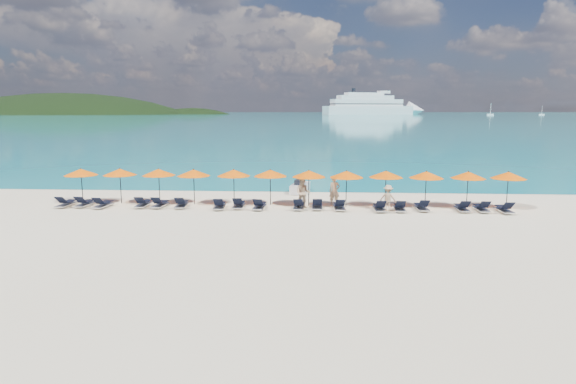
{
  "coord_description": "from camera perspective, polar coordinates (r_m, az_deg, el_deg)",
  "views": [
    {
      "loc": [
        1.64,
        -24.47,
        5.94
      ],
      "look_at": [
        0.0,
        3.0,
        1.2
      ],
      "focal_mm": 30.0,
      "sensor_mm": 36.0,
      "label": 1
    }
  ],
  "objects": [
    {
      "name": "umbrella_1",
      "position": [
        32.34,
        -19.32,
        2.25
      ],
      "size": [
        2.1,
        2.1,
        2.28
      ],
      "color": "black",
      "rests_on": "ground"
    },
    {
      "name": "lounger_2",
      "position": [
        31.48,
        -21.09,
        -1.33
      ],
      "size": [
        0.76,
        1.75,
        0.66
      ],
      "rotation": [
        0.0,
        0.0,
        -0.09
      ],
      "color": "silver",
      "rests_on": "ground"
    },
    {
      "name": "umbrella_11",
      "position": [
        31.9,
        24.67,
        1.81
      ],
      "size": [
        2.1,
        2.1,
        2.28
      ],
      "color": "black",
      "rests_on": "ground"
    },
    {
      "name": "beachgoer_a",
      "position": [
        30.02,
        5.52,
        0.11
      ],
      "size": [
        0.75,
        0.57,
        1.85
      ],
      "primitive_type": "imported",
      "rotation": [
        0.0,
        0.0,
        0.2
      ],
      "color": "tan",
      "rests_on": "ground"
    },
    {
      "name": "umbrella_8",
      "position": [
        30.08,
        11.54,
        2.08
      ],
      "size": [
        2.1,
        2.1,
        2.28
      ],
      "color": "black",
      "rests_on": "ground"
    },
    {
      "name": "lounger_0",
      "position": [
        32.67,
        -24.81,
        -1.19
      ],
      "size": [
        0.7,
        1.73,
        0.66
      ],
      "rotation": [
        0.0,
        0.0,
        -0.04
      ],
      "color": "silver",
      "rests_on": "ground"
    },
    {
      "name": "lounger_17",
      "position": [
        30.67,
        24.25,
        -1.82
      ],
      "size": [
        0.65,
        1.71,
        0.66
      ],
      "rotation": [
        0.0,
        0.0,
        0.02
      ],
      "color": "silver",
      "rests_on": "ground"
    },
    {
      "name": "lounger_15",
      "position": [
        30.14,
        19.92,
        -1.73
      ],
      "size": [
        0.66,
        1.71,
        0.66
      ],
      "rotation": [
        0.0,
        0.0,
        -0.02
      ],
      "color": "silver",
      "rests_on": "ground"
    },
    {
      "name": "umbrella_9",
      "position": [
        30.4,
        16.08,
        1.98
      ],
      "size": [
        2.1,
        2.1,
        2.28
      ],
      "color": "black",
      "rests_on": "ground"
    },
    {
      "name": "lounger_1",
      "position": [
        32.26,
        -22.95,
        -1.2
      ],
      "size": [
        0.68,
        1.72,
        0.66
      ],
      "rotation": [
        0.0,
        0.0,
        -0.04
      ],
      "color": "silver",
      "rests_on": "ground"
    },
    {
      "name": "beachgoer_b",
      "position": [
        29.18,
        1.79,
        -0.1
      ],
      "size": [
        0.95,
        0.6,
        1.88
      ],
      "primitive_type": "imported",
      "rotation": [
        0.0,
        0.0,
        -0.08
      ],
      "color": "tan",
      "rests_on": "ground"
    },
    {
      "name": "beachgoer_c",
      "position": [
        28.97,
        11.78,
        -0.7
      ],
      "size": [
        1.1,
        0.8,
        1.55
      ],
      "primitive_type": "imported",
      "rotation": [
        0.0,
        0.0,
        2.76
      ],
      "color": "tan",
      "rests_on": "ground"
    },
    {
      "name": "lounger_11",
      "position": [
        28.91,
        6.09,
        -1.66
      ],
      "size": [
        0.72,
        1.73,
        0.66
      ],
      "rotation": [
        0.0,
        0.0,
        0.06
      ],
      "color": "silver",
      "rests_on": "ground"
    },
    {
      "name": "umbrella_6",
      "position": [
        29.69,
        2.49,
        2.17
      ],
      "size": [
        2.1,
        2.1,
        2.28
      ],
      "color": "black",
      "rests_on": "ground"
    },
    {
      "name": "umbrella_7",
      "position": [
        29.66,
        6.96,
        2.1
      ],
      "size": [
        2.1,
        2.1,
        2.28
      ],
      "color": "black",
      "rests_on": "ground"
    },
    {
      "name": "umbrella_4",
      "position": [
        30.29,
        -6.46,
        2.27
      ],
      "size": [
        2.1,
        2.1,
        2.28
      ],
      "color": "black",
      "rests_on": "ground"
    },
    {
      "name": "umbrella_5",
      "position": [
        30.02,
        -2.11,
        2.26
      ],
      "size": [
        2.1,
        2.1,
        2.28
      ],
      "color": "black",
      "rests_on": "ground"
    },
    {
      "name": "lounger_6",
      "position": [
        29.28,
        -8.11,
        -1.56
      ],
      "size": [
        0.74,
        1.74,
        0.66
      ],
      "rotation": [
        0.0,
        0.0,
        0.07
      ],
      "color": "silver",
      "rests_on": "ground"
    },
    {
      "name": "lounger_8",
      "position": [
        28.97,
        -3.4,
        -1.6
      ],
      "size": [
        0.71,
        1.73,
        0.66
      ],
      "rotation": [
        0.0,
        0.0,
        -0.06
      ],
      "color": "silver",
      "rests_on": "ground"
    },
    {
      "name": "lounger_13",
      "position": [
        29.14,
        13.08,
        -1.77
      ],
      "size": [
        0.72,
        1.74,
        0.66
      ],
      "rotation": [
        0.0,
        0.0,
        -0.06
      ],
      "color": "silver",
      "rests_on": "ground"
    },
    {
      "name": "lounger_4",
      "position": [
        30.51,
        -14.92,
        -1.34
      ],
      "size": [
        0.73,
        1.74,
        0.66
      ],
      "rotation": [
        0.0,
        0.0,
        -0.07
      ],
      "color": "silver",
      "rests_on": "ground"
    },
    {
      "name": "lounger_12",
      "position": [
        28.89,
        10.78,
        -1.79
      ],
      "size": [
        0.66,
        1.71,
        0.66
      ],
      "rotation": [
        0.0,
        0.0,
        0.02
      ],
      "color": "silver",
      "rests_on": "ground"
    },
    {
      "name": "lounger_9",
      "position": [
        28.91,
        1.31,
        -1.61
      ],
      "size": [
        0.68,
        1.72,
        0.66
      ],
      "rotation": [
        0.0,
        0.0,
        -0.03
      ],
      "color": "silver",
      "rests_on": "ground"
    },
    {
      "name": "umbrella_0",
      "position": [
        33.16,
        -23.34,
        2.18
      ],
      "size": [
        2.1,
        2.1,
        2.28
      ],
      "color": "black",
      "rests_on": "ground"
    },
    {
      "name": "lounger_3",
      "position": [
        30.89,
        -16.8,
        -1.29
      ],
      "size": [
        0.62,
        1.7,
        0.66
      ],
      "rotation": [
        0.0,
        0.0,
        0.0
      ],
      "color": "silver",
      "rests_on": "ground"
    },
    {
      "name": "lounger_14",
      "position": [
        29.66,
        15.54,
        -1.68
      ],
      "size": [
        0.69,
        1.72,
        0.66
      ],
      "rotation": [
        0.0,
        0.0,
        0.04
      ],
      "color": "silver",
      "rests_on": "ground"
    },
    {
      "name": "lounger_10",
      "position": [
        29.03,
        3.49,
        -1.58
      ],
      "size": [
        0.62,
        1.7,
        0.66
      ],
      "rotation": [
        0.0,
        0.0,
        0.0
      ],
      "color": "silver",
      "rests_on": "ground"
    },
    {
      "name": "ground",
      "position": [
        25.23,
        -0.41,
        -3.84
      ],
      "size": [
        1400.0,
        1400.0,
        0.0
      ],
      "primitive_type": "plane",
      "color": "beige"
    },
    {
      "name": "umbrella_3",
      "position": [
        30.74,
        -11.13,
        2.26
      ],
      "size": [
        2.1,
        2.1,
        2.28
      ],
      "color": "black",
      "rests_on": "ground"
    },
    {
      "name": "sea",
      "position": [
        684.5,
        3.32,
        9.25
      ],
      "size": [
        1600.0,
        1300.0,
        0.01
      ],
      "primitive_type": "cube",
      "color": "#1FA9B2",
      "rests_on": "ground"
    },
    {
      "name": "sailboat_far",
      "position": [
        567.31,
        27.85,
        8.15
      ],
      "size": [
        5.23,
        1.74,
        9.59
      ],
      "color": "white",
      "rests_on": "ground"
    },
    {
      "name": "headland_main",
      "position": [
        641.52,
        -24.74,
        4.95
      ],
      "size": [
        374.0,
        242.0,
        126.5
      ],
      "color": "black",
      "rests_on": "ground"
    },
    {
      "name": "umbrella_10",
      "position": [
        31.08,
        20.59,
        1.9
      ],
      "size": [
        2.1,
        2.1,
        2.28
      ],
      "color": "black",
      "rests_on": "ground"
    },
    {
      "name": "lounger_5",
      "position": [
        30.11,
        -12.5,
        -1.38
      ],
      "size": [
        0.74,
        1.74,
        0.66
      ],
      "rotation": [
        0.0,
        0.0,
        0.07
      ],
      "color": "silver",
      "rests_on": "ground"
    },
    {
      "name": "cruise_ship",
      "position": [
        572.23,
        10.52,
        9.93
      ],
      "size": [
        125.65,
        64.99,
        35.36
      ],
      "rotation": [
        0.0,
        0.0,
        0.37
      ],
      "color": "white",
      "rests_on": "ground"
    },
    {
      "name": "headland_small",
      "position": [
        605.21,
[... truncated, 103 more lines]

